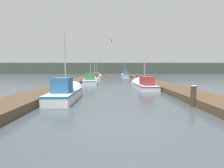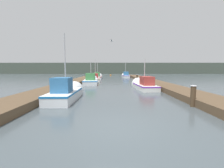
{
  "view_description": "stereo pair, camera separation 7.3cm",
  "coord_description": "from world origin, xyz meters",
  "views": [
    {
      "loc": [
        -0.29,
        -5.06,
        2.08
      ],
      "look_at": [
        -0.21,
        9.21,
        0.62
      ],
      "focal_mm": 24.0,
      "sensor_mm": 36.0,
      "label": 1
    },
    {
      "loc": [
        -0.22,
        -5.06,
        2.08
      ],
      "look_at": [
        -0.21,
        9.21,
        0.62
      ],
      "focal_mm": 24.0,
      "sensor_mm": 36.0,
      "label": 2
    }
  ],
  "objects": [
    {
      "name": "ground_plane",
      "position": [
        0.0,
        0.0,
        0.0
      ],
      "size": [
        200.0,
        200.0,
        0.0
      ],
      "color": "#424C51"
    },
    {
      "name": "dock_left",
      "position": [
        -5.4,
        16.0,
        0.22
      ],
      "size": [
        2.27,
        40.0,
        0.43
      ],
      "color": "brown",
      "rests_on": "ground_plane"
    },
    {
      "name": "dock_right",
      "position": [
        5.4,
        16.0,
        0.22
      ],
      "size": [
        2.27,
        40.0,
        0.43
      ],
      "color": "brown",
      "rests_on": "ground_plane"
    },
    {
      "name": "distant_shore_ridge",
      "position": [
        0.0,
        62.49,
        2.21
      ],
      "size": [
        120.0,
        16.0,
        4.43
      ],
      "color": "#424C42",
      "rests_on": "ground_plane"
    },
    {
      "name": "fishing_boat_0",
      "position": [
        -3.34,
        5.15,
        0.46
      ],
      "size": [
        1.58,
        4.85,
        4.79
      ],
      "rotation": [
        0.0,
        0.0,
        0.01
      ],
      "color": "silver",
      "rests_on": "ground_plane"
    },
    {
      "name": "fishing_boat_1",
      "position": [
        3.08,
        10.57,
        0.4
      ],
      "size": [
        1.96,
        5.14,
        3.53
      ],
      "rotation": [
        0.0,
        0.0,
        0.08
      ],
      "color": "silver",
      "rests_on": "ground_plane"
    },
    {
      "name": "fishing_boat_2",
      "position": [
        -3.17,
        16.04,
        0.42
      ],
      "size": [
        2.23,
        6.28,
        3.48
      ],
      "rotation": [
        0.0,
        0.0,
        0.08
      ],
      "color": "silver",
      "rests_on": "ground_plane"
    },
    {
      "name": "fishing_boat_3",
      "position": [
        -3.17,
        21.34,
        0.4
      ],
      "size": [
        1.94,
        5.61,
        4.22
      ],
      "rotation": [
        0.0,
        0.0,
        0.09
      ],
      "color": "silver",
      "rests_on": "ground_plane"
    },
    {
      "name": "fishing_boat_4",
      "position": [
        -3.26,
        26.64,
        0.39
      ],
      "size": [
        1.86,
        5.66,
        3.94
      ],
      "rotation": [
        0.0,
        0.0,
        0.01
      ],
      "color": "silver",
      "rests_on": "ground_plane"
    },
    {
      "name": "fishing_boat_5",
      "position": [
        3.09,
        31.98,
        0.42
      ],
      "size": [
        1.58,
        6.05,
        4.13
      ],
      "rotation": [
        0.0,
        0.0,
        0.03
      ],
      "color": "silver",
      "rests_on": "ground_plane"
    },
    {
      "name": "mooring_piling_0",
      "position": [
        4.12,
        20.81,
        0.54
      ],
      "size": [
        0.33,
        0.33,
        1.08
      ],
      "color": "#473523",
      "rests_on": "ground_plane"
    },
    {
      "name": "mooring_piling_1",
      "position": [
        -4.21,
        28.98,
        0.61
      ],
      "size": [
        0.36,
        0.36,
        1.21
      ],
      "color": "#473523",
      "rests_on": "ground_plane"
    },
    {
      "name": "mooring_piling_2",
      "position": [
        4.22,
        3.0,
        0.59
      ],
      "size": [
        0.31,
        0.31,
        1.17
      ],
      "color": "#473523",
      "rests_on": "ground_plane"
    },
    {
      "name": "channel_buoy",
      "position": [
        -0.63,
        40.25,
        0.14
      ],
      "size": [
        0.47,
        0.47,
        0.97
      ],
      "color": "#BF6513",
      "rests_on": "ground_plane"
    },
    {
      "name": "seagull_lead",
      "position": [
        -0.24,
        6.79,
        4.24
      ],
      "size": [
        0.3,
        0.56,
        0.12
      ],
      "rotation": [
        0.0,
        0.0,
        4.59
      ],
      "color": "white"
    }
  ]
}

